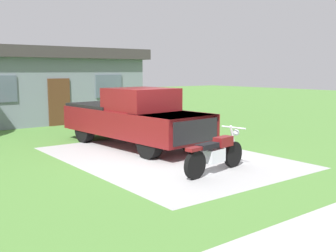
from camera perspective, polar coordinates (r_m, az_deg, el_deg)
The scene contains 5 objects.
ground_plane at distance 11.40m, azimuth -0.36°, elevation -4.46°, with size 80.00×80.00×0.00m, color #4E8037.
driveway_pad at distance 11.40m, azimuth -0.36°, elevation -4.44°, with size 5.09×7.19×0.01m, color #A3A3A3.
motorcycle at distance 9.67m, azimuth 6.83°, elevation -3.90°, with size 2.20×0.77×1.09m.
pickup_truck at distance 12.99m, azimuth -5.08°, elevation 1.30°, with size 2.46×5.77×1.90m.
neighbor_house at distance 20.80m, azimuth -17.98°, elevation 5.74°, with size 9.60×5.60×3.50m.
Camera 1 is at (-6.69, -8.90, 2.44)m, focal length 42.64 mm.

